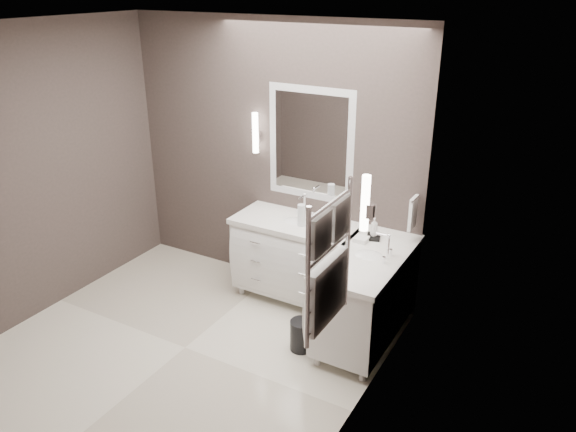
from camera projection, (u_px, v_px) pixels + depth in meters
The scene contains 21 objects.
floor at pixel (185, 348), 4.96m from camera, with size 3.20×3.00×0.01m, color white.
ceiling at pixel (157, 25), 3.89m from camera, with size 3.20×3.00×0.01m, color white.
wall_back at pixel (271, 157), 5.63m from camera, with size 3.20×0.01×2.70m, color #423735.
wall_front at pixel (1, 292), 3.22m from camera, with size 3.20×0.01×2.70m, color #423735.
wall_left at pixel (37, 174), 5.15m from camera, with size 0.01×3.00×2.70m, color #423735.
wall_right at pixel (362, 251), 3.70m from camera, with size 0.01×3.00×2.70m, color #423735.
vanity_back at pixel (297, 255), 5.54m from camera, with size 1.24×0.59×0.97m.
vanity_right at pixel (367, 292), 4.88m from camera, with size 0.59×1.24×0.97m.
mirror_back at pixel (310, 144), 5.33m from camera, with size 0.90×0.02×1.10m.
mirror_right at pixel (402, 186), 4.27m from camera, with size 0.02×0.90×1.10m.
sconce_back at pixel (255, 134), 5.53m from camera, with size 0.06×0.06×0.40m.
sconce_right at pixel (365, 204), 3.81m from camera, with size 0.06×0.06×0.40m.
towel_bar_corner at pixel (413, 213), 4.91m from camera, with size 0.03×0.22×0.30m.
towel_ladder at pixel (328, 269), 3.38m from camera, with size 0.06×0.58×0.90m.
waste_bin at pixel (301, 335), 4.89m from camera, with size 0.20×0.20×0.28m, color black.
amenity_tray_back at pixel (332, 230), 5.18m from camera, with size 0.18×0.13×0.03m, color black.
amenity_tray_right at pixel (374, 237), 5.05m from camera, with size 0.12×0.16×0.02m, color black.
water_bottle at pixel (301, 215), 5.26m from camera, with size 0.07×0.07×0.21m, color silver.
soap_bottle_a at pixel (330, 220), 5.18m from camera, with size 0.06×0.06×0.13m, color white.
soap_bottle_b at pixel (334, 225), 5.12m from camera, with size 0.09×0.09×0.11m, color black.
soap_bottle_c at pixel (374, 227), 5.01m from camera, with size 0.07×0.07×0.17m, color white.
Camera 1 is at (2.81, -3.12, 3.02)m, focal length 35.00 mm.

